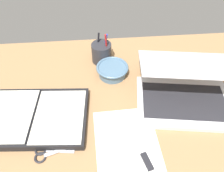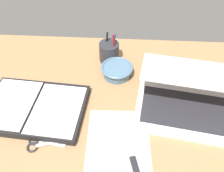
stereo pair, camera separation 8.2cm
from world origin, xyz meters
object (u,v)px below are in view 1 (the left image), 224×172
object	(u,v)px
bowl	(112,70)
planner	(35,117)
scissors	(45,153)
pen_cup	(102,53)
laptop	(185,89)

from	to	relation	value
bowl	planner	world-z (taller)	bowl
planner	scissors	xyz separation A→B (cm)	(5.02, -13.94, -1.22)
pen_cup	scissors	bearing A→B (deg)	-114.90
laptop	planner	xyz separation A→B (cm)	(-56.78, -5.22, -3.82)
laptop	scissors	distance (cm)	55.42
laptop	pen_cup	bearing A→B (deg)	148.16
planner	laptop	bearing A→B (deg)	9.43
laptop	pen_cup	distance (cm)	40.39
bowl	planner	distance (cm)	36.87
planner	scissors	bearing A→B (deg)	-66.00
scissors	planner	bearing A→B (deg)	105.41
pen_cup	scissors	size ratio (longest dim) A/B	1.18
scissors	laptop	bearing A→B (deg)	15.90
bowl	pen_cup	size ratio (longest dim) A/B	0.90
bowl	scissors	xyz separation A→B (cm)	(-25.11, -35.15, -2.42)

